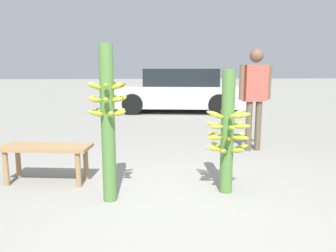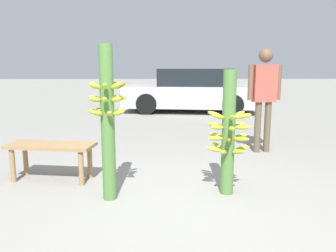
% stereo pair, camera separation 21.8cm
% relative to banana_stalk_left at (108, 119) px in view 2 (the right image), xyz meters
% --- Properties ---
extents(ground_plane, '(80.00, 80.00, 0.00)m').
position_rel_banana_stalk_left_xyz_m(ground_plane, '(0.69, -0.31, -0.84)').
color(ground_plane, gray).
extents(banana_stalk_left, '(0.40, 0.40, 1.57)m').
position_rel_banana_stalk_left_xyz_m(banana_stalk_left, '(0.00, 0.00, 0.00)').
color(banana_stalk_left, '#4C7A38').
rests_on(banana_stalk_left, ground_plane).
extents(banana_stalk_center, '(0.48, 0.49, 1.33)m').
position_rel_banana_stalk_left_xyz_m(banana_stalk_center, '(1.24, 0.13, -0.17)').
color(banana_stalk_center, '#4C7A38').
rests_on(banana_stalk_center, ground_plane).
extents(vendor_person, '(0.54, 0.22, 1.65)m').
position_rel_banana_stalk_left_xyz_m(vendor_person, '(2.16, 1.92, 0.17)').
color(vendor_person, brown).
rests_on(vendor_person, ground_plane).
extents(market_bench, '(1.08, 0.53, 0.45)m').
position_rel_banana_stalk_left_xyz_m(market_bench, '(-0.79, 0.61, -0.47)').
color(market_bench, '#99754C').
rests_on(market_bench, ground_plane).
extents(parked_car, '(4.23, 2.21, 1.33)m').
position_rel_banana_stalk_left_xyz_m(parked_car, '(1.46, 6.94, -0.19)').
color(parked_car, '#B7B7BC').
rests_on(parked_car, ground_plane).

